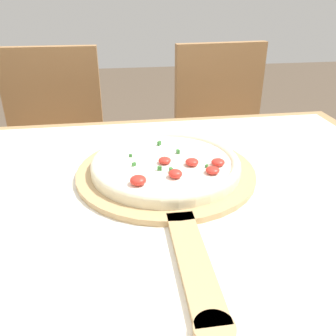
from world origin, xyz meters
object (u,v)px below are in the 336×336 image
object	(u,v)px
pizza_peel	(168,177)
chair_left	(56,149)
pizza	(166,164)
chair_right	(224,139)

from	to	relation	value
pizza_peel	chair_left	size ratio (longest dim) A/B	0.66
pizza_peel	pizza	distance (m)	0.03
pizza	chair_right	xyz separation A→B (m)	(0.35, 0.70, -0.25)
pizza	chair_left	size ratio (longest dim) A/B	0.34
pizza_peel	pizza	size ratio (longest dim) A/B	1.95
pizza_peel	chair_right	size ratio (longest dim) A/B	0.66
pizza_peel	pizza	bearing A→B (deg)	89.13
pizza	chair_right	world-z (taller)	chair_right
pizza_peel	chair_left	world-z (taller)	chair_left
pizza_peel	pizza	xyz separation A→B (m)	(0.00, 0.02, 0.02)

